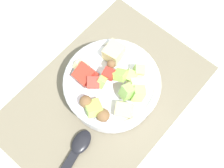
% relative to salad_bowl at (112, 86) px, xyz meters
% --- Properties ---
extents(ground_plane, '(2.40, 2.40, 0.00)m').
position_rel_salad_bowl_xyz_m(ground_plane, '(0.02, -0.01, -0.05)').
color(ground_plane, silver).
extents(placemat, '(0.47, 0.31, 0.01)m').
position_rel_salad_bowl_xyz_m(placemat, '(0.02, -0.01, -0.04)').
color(placemat, '#756B56').
rests_on(placemat, ground_plane).
extents(salad_bowl, '(0.21, 0.21, 0.11)m').
position_rel_salad_bowl_xyz_m(salad_bowl, '(0.00, 0.00, 0.00)').
color(salad_bowl, white).
rests_on(salad_bowl, placemat).
extents(serving_spoon, '(0.19, 0.06, 0.01)m').
position_rel_salad_bowl_xyz_m(serving_spoon, '(0.16, 0.03, -0.04)').
color(serving_spoon, black).
rests_on(serving_spoon, placemat).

